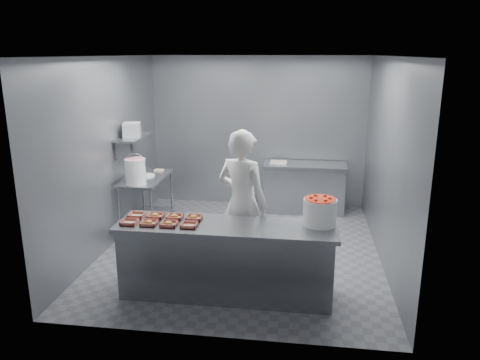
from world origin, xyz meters
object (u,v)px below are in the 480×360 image
Objects in this scene: tray_5 at (155,216)px; tray_3 at (189,225)px; tray_7 at (194,217)px; service_counter at (227,260)px; tray_4 at (137,215)px; tray_2 at (169,224)px; glaze_bucket at (135,171)px; tray_1 at (149,223)px; tray_6 at (175,217)px; tray_0 at (130,222)px; worker at (242,204)px; strawberry_tub at (320,211)px; back_counter at (304,188)px; prep_table at (147,195)px; appliance at (132,130)px.

tray_3 is at bearing -27.11° from tray_5.
service_counter is at bearing -16.54° from tray_7.
tray_3 and tray_4 have the same top height.
tray_2 is 0.34m from tray_7.
tray_5 is at bearing -61.71° from glaze_bucket.
tray_5 is (0.00, 0.25, 0.00)m from tray_1.
tray_1 is 1.00× the size of tray_2.
tray_1 is 0.54m from tray_7.
tray_6 is 1.00× the size of tray_7.
tray_0 is 1.00× the size of tray_5.
tray_4 is at bearing 180.00° from tray_6.
tray_7 is 0.39× the size of glaze_bucket.
tray_4 is 1.00× the size of tray_7.
tray_7 is at bearing 65.59° from worker.
tray_0 is 1.00× the size of tray_6.
tray_3 is 0.48× the size of strawberry_tub.
back_counter is at bearing 93.32° from strawberry_tub.
glaze_bucket is at bearing 131.26° from tray_7.
prep_table is 2.44m from tray_3.
strawberry_tub is at bearing 7.05° from tray_0.
tray_0 and tray_4 have the same top height.
tray_1 is at bearing 59.17° from worker.
tray_6 reaches higher than service_counter.
tray_5 is (0.75, -1.83, 0.33)m from prep_table.
tray_2 is 2.46m from appliance.
worker reaches higher than tray_4.
tray_3 is at bearing -163.36° from service_counter.
strawberry_tub is at bearing 7.88° from tray_1.
tray_3 is (0.72, 0.00, 0.00)m from tray_0.
back_counter is 8.01× the size of tray_5.
tray_1 is at bearing -46.23° from tray_4.
back_counter is 8.01× the size of tray_7.
tray_0 is at bearing -172.95° from strawberry_tub.
appliance is (-1.41, 2.04, 0.75)m from tray_3.
tray_0 is at bearing -121.08° from back_counter.
tray_6 reaches higher than back_counter.
appliance is at bearing 133.57° from service_counter.
tray_3 is at bearing -69.49° from appliance.
prep_table is 6.40× the size of tray_6.
glaze_bucket is at bearing -80.73° from appliance.
service_counter is 13.88× the size of tray_3.
tray_0 is 2.24m from strawberry_tub.
tray_3 is (-0.41, -0.12, 0.47)m from service_counter.
strawberry_tub is (2.73, -1.80, 0.48)m from prep_table.
tray_2 is 1.05m from worker.
service_counter is 13.88× the size of tray_7.
worker is at bearing 42.14° from tray_7.
tray_0 is 1.00× the size of tray_4.
back_counter is 3.52m from tray_6.
back_counter is 3.65m from tray_3.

